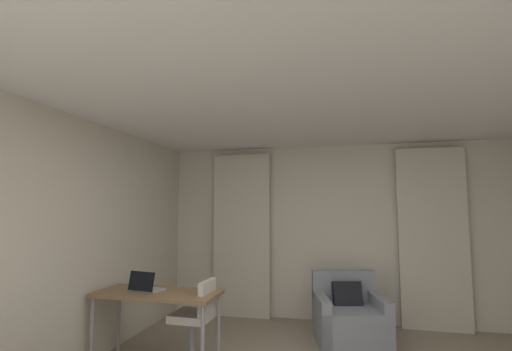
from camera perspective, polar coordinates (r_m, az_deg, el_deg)
The scene contains 9 objects.
wall_window at distance 5.60m, azimuth 11.89°, elevation -8.69°, with size 5.12×0.06×2.60m.
wall_left at distance 3.73m, azimuth -33.36°, elevation -9.60°, with size 0.06×6.12×2.60m.
ceiling at distance 2.76m, azimuth 9.51°, elevation 15.95°, with size 5.12×6.12×0.06m, color white.
curtain_left_panel at distance 5.69m, azimuth -2.31°, elevation -9.26°, with size 0.90×0.06×2.50m.
curtain_right_panel at distance 5.61m, azimuth 26.22°, elevation -8.76°, with size 0.90×0.06×2.50m.
armchair at distance 4.92m, azimuth 14.60°, elevation -21.11°, with size 0.97×0.94×0.83m.
desk at distance 4.21m, azimuth -15.36°, elevation -18.24°, with size 1.33×0.56×0.75m.
desk_chair at distance 4.18m, azimuth -9.57°, elevation -22.56°, with size 0.48×0.48×0.88m.
laptop at distance 4.24m, azimuth -17.06°, elevation -16.51°, with size 0.36×0.30×0.22m.
Camera 1 is at (0.16, -2.56, 1.63)m, focal length 25.25 mm.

